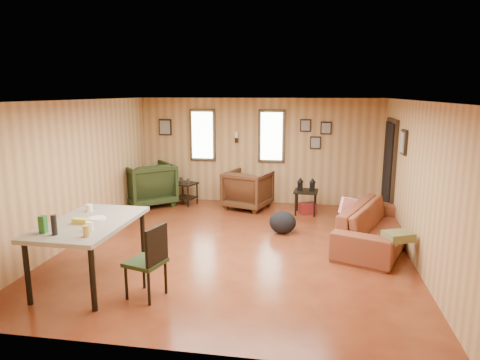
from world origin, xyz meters
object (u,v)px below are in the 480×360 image
at_px(sofa, 379,219).
at_px(dining_table, 89,227).
at_px(end_table, 185,189).
at_px(side_table, 306,189).
at_px(recliner_green, 148,182).
at_px(recliner_brown, 248,188).

height_order(sofa, dining_table, dining_table).
distance_m(end_table, side_table, 2.76).
distance_m(recliner_green, dining_table, 4.04).
distance_m(side_table, dining_table, 4.75).
distance_m(recliner_brown, end_table, 1.47).
xyz_separation_m(recliner_green, end_table, (0.80, 0.22, -0.19)).
bearing_deg(side_table, recliner_brown, 168.90).
bearing_deg(end_table, sofa, -27.60).
relative_size(sofa, end_table, 3.73).
distance_m(sofa, end_table, 4.46).
bearing_deg(sofa, end_table, 84.20).
height_order(recliner_brown, dining_table, dining_table).
bearing_deg(recliner_green, end_table, 153.39).
bearing_deg(recliner_green, dining_table, 58.93).
bearing_deg(dining_table, side_table, 55.06).
distance_m(recliner_brown, recliner_green, 2.27).
xyz_separation_m(sofa, recliner_green, (-4.75, 1.85, 0.08)).
bearing_deg(dining_table, sofa, 28.95).
relative_size(recliner_green, end_table, 1.73).
bearing_deg(recliner_green, sofa, 117.14).
relative_size(recliner_green, dining_table, 0.63).
bearing_deg(recliner_brown, side_table, -173.21).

